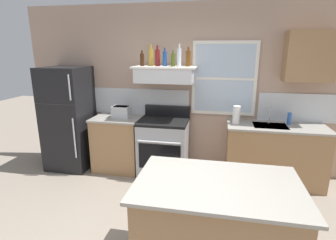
% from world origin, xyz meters
% --- Properties ---
extents(back_wall, '(5.40, 0.11, 2.70)m').
position_xyz_m(back_wall, '(0.03, 2.23, 1.35)').
color(back_wall, tan).
rests_on(back_wall, ground_plane).
extents(refrigerator, '(0.70, 0.72, 1.72)m').
position_xyz_m(refrigerator, '(-1.90, 1.84, 0.86)').
color(refrigerator, black).
rests_on(refrigerator, ground_plane).
extents(counter_left_of_stove, '(0.79, 0.63, 0.91)m').
position_xyz_m(counter_left_of_stove, '(-1.05, 1.90, 0.46)').
color(counter_left_of_stove, '#9E754C').
rests_on(counter_left_of_stove, ground_plane).
extents(toaster, '(0.30, 0.20, 0.19)m').
position_xyz_m(toaster, '(-0.97, 1.90, 1.01)').
color(toaster, silver).
rests_on(toaster, counter_left_of_stove).
extents(stove_range, '(0.76, 0.69, 1.09)m').
position_xyz_m(stove_range, '(-0.25, 1.86, 0.46)').
color(stove_range, '#9EA0A5').
rests_on(stove_range, ground_plane).
extents(range_hood_shelf, '(0.96, 0.52, 0.24)m').
position_xyz_m(range_hood_shelf, '(-0.25, 1.96, 1.62)').
color(range_hood_shelf, silver).
extents(bottle_brown_stout, '(0.06, 0.06, 0.23)m').
position_xyz_m(bottle_brown_stout, '(-0.60, 1.92, 1.84)').
color(bottle_brown_stout, '#381E0F').
rests_on(bottle_brown_stout, range_hood_shelf).
extents(bottle_champagne_gold_foil, '(0.08, 0.08, 0.32)m').
position_xyz_m(bottle_champagne_gold_foil, '(-0.48, 2.00, 1.88)').
color(bottle_champagne_gold_foil, '#B29333').
rests_on(bottle_champagne_gold_foil, range_hood_shelf).
extents(bottle_red_label_wine, '(0.07, 0.07, 0.31)m').
position_xyz_m(bottle_red_label_wine, '(-0.37, 1.96, 1.87)').
color(bottle_red_label_wine, maroon).
rests_on(bottle_red_label_wine, range_hood_shelf).
extents(bottle_blue_liqueur, '(0.07, 0.07, 0.27)m').
position_xyz_m(bottle_blue_liqueur, '(-0.25, 1.95, 1.86)').
color(bottle_blue_liqueur, '#1E478C').
rests_on(bottle_blue_liqueur, range_hood_shelf).
extents(bottle_olive_oil_square, '(0.06, 0.06, 0.24)m').
position_xyz_m(bottle_olive_oil_square, '(-0.13, 1.96, 1.85)').
color(bottle_olive_oil_square, '#4C601E').
rests_on(bottle_olive_oil_square, range_hood_shelf).
extents(bottle_clear_tall, '(0.06, 0.06, 0.33)m').
position_xyz_m(bottle_clear_tall, '(-0.02, 1.91, 1.88)').
color(bottle_clear_tall, silver).
rests_on(bottle_clear_tall, range_hood_shelf).
extents(bottle_amber_wine, '(0.07, 0.07, 0.29)m').
position_xyz_m(bottle_amber_wine, '(0.10, 1.98, 1.87)').
color(bottle_amber_wine, brown).
rests_on(bottle_amber_wine, range_hood_shelf).
extents(counter_right_with_sink, '(1.43, 0.63, 0.91)m').
position_xyz_m(counter_right_with_sink, '(1.45, 1.90, 0.46)').
color(counter_right_with_sink, '#9E754C').
rests_on(counter_right_with_sink, ground_plane).
extents(sink_faucet, '(0.03, 0.17, 0.28)m').
position_xyz_m(sink_faucet, '(1.35, 2.00, 1.08)').
color(sink_faucet, silver).
rests_on(sink_faucet, counter_right_with_sink).
extents(paper_towel_roll, '(0.11, 0.11, 0.27)m').
position_xyz_m(paper_towel_roll, '(0.86, 1.90, 1.04)').
color(paper_towel_roll, white).
rests_on(paper_towel_roll, counter_right_with_sink).
extents(dish_soap_bottle, '(0.06, 0.06, 0.18)m').
position_xyz_m(dish_soap_bottle, '(1.63, 2.00, 1.00)').
color(dish_soap_bottle, blue).
rests_on(dish_soap_bottle, counter_right_with_sink).
extents(kitchen_island, '(1.40, 0.90, 0.91)m').
position_xyz_m(kitchen_island, '(0.62, -0.02, 0.46)').
color(kitchen_island, '#9E754C').
rests_on(kitchen_island, ground_plane).
extents(upper_cabinet_right, '(0.64, 0.32, 0.70)m').
position_xyz_m(upper_cabinet_right, '(1.80, 2.04, 1.90)').
color(upper_cabinet_right, '#9E754C').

